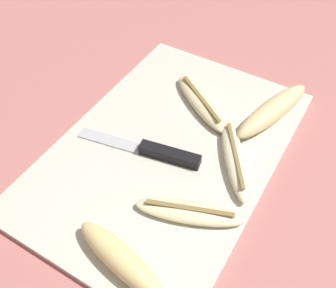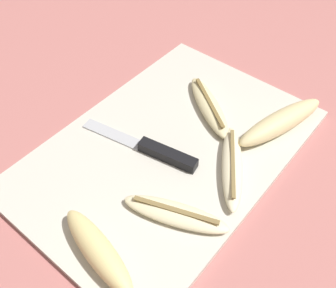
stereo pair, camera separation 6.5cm
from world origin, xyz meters
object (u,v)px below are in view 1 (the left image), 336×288
at_px(banana_soft_right, 203,103).
at_px(banana_golden_short, 120,259).
at_px(banana_ripe_center, 273,110).
at_px(banana_pale_long, 190,212).
at_px(banana_bright_far, 235,159).
at_px(knife, 159,152).

relative_size(banana_soft_right, banana_golden_short, 1.00).
distance_m(banana_golden_short, banana_ripe_center, 0.37).
distance_m(banana_pale_long, banana_bright_far, 0.12).
distance_m(banana_pale_long, banana_soft_right, 0.23).
distance_m(knife, banana_pale_long, 0.12).
distance_m(banana_golden_short, banana_bright_far, 0.24).
relative_size(knife, banana_soft_right, 1.37).
relative_size(banana_soft_right, banana_bright_far, 1.00).
height_order(banana_soft_right, banana_bright_far, same).
xyz_separation_m(banana_pale_long, banana_bright_far, (0.12, -0.01, 0.00)).
relative_size(knife, banana_golden_short, 1.38).
height_order(banana_pale_long, banana_ripe_center, banana_ripe_center).
bearing_deg(banana_ripe_center, banana_bright_far, 174.17).
relative_size(knife, banana_bright_far, 1.37).
bearing_deg(banana_golden_short, banana_bright_far, -13.39).
bearing_deg(banana_ripe_center, banana_pale_long, 173.63).
bearing_deg(banana_bright_far, banana_ripe_center, -5.83).
bearing_deg(banana_pale_long, knife, 52.54).
distance_m(knife, banana_bright_far, 0.12).
height_order(knife, banana_golden_short, banana_golden_short).
bearing_deg(banana_golden_short, banana_pale_long, -20.08).
bearing_deg(banana_bright_far, knife, 113.24).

